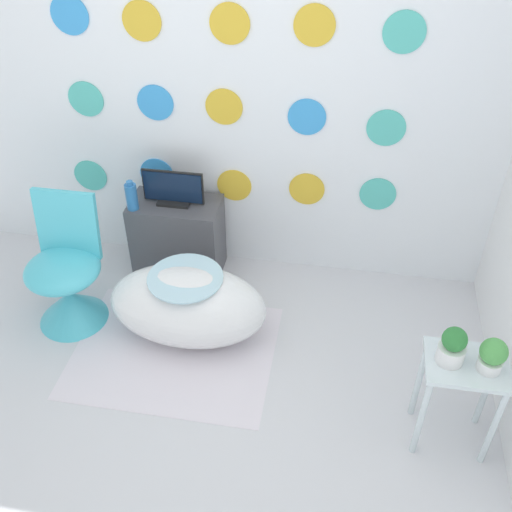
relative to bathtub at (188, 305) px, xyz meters
name	(u,v)px	position (x,y,z in m)	size (l,w,h in m)	color
ground_plane	(168,457)	(0.11, -0.87, -0.24)	(12.00, 12.00, 0.00)	silver
wall_back_dotted	(228,83)	(0.11, 0.82, 1.06)	(4.37, 0.05, 2.60)	white
rug	(174,351)	(-0.06, -0.16, -0.24)	(1.19, 0.94, 0.01)	silver
bathtub	(188,305)	(0.00, 0.00, 0.00)	(0.95, 0.54, 0.48)	white
chair	(68,285)	(-0.76, 0.02, 0.03)	(0.46, 0.46, 0.84)	#4CC6DB
tv_cabinet	(178,237)	(-0.23, 0.60, 0.04)	(0.59, 0.33, 0.55)	#4C4C51
tv	(173,190)	(-0.23, 0.61, 0.41)	(0.40, 0.12, 0.23)	black
vase	(132,196)	(-0.47, 0.50, 0.40)	(0.07, 0.07, 0.20)	#2D72B7
side_table	(461,383)	(1.50, -0.49, 0.19)	(0.39, 0.29, 0.57)	silver
potted_plant_left	(453,346)	(1.42, -0.49, 0.42)	(0.13, 0.13, 0.20)	white
potted_plant_right	(493,355)	(1.59, -0.51, 0.42)	(0.13, 0.13, 0.18)	white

